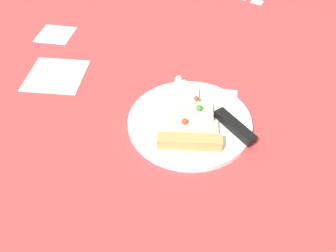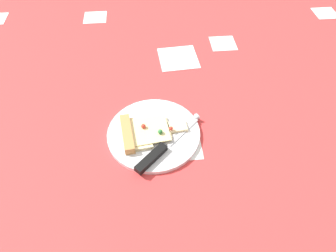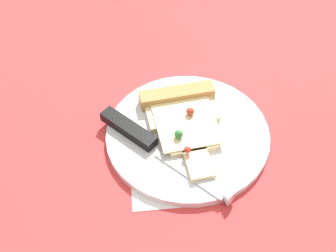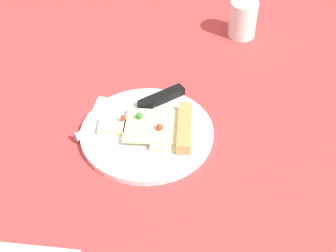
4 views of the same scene
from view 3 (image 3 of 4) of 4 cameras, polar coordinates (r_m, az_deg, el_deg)
The scene contains 4 objects.
ground_plane at distance 72.75cm, azimuth 9.25°, elevation -6.65°, with size 158.55×158.55×3.00cm.
plate at distance 74.62cm, azimuth 2.30°, elevation -1.09°, with size 24.99×24.99×1.19cm, color silver.
pizza_slice at distance 75.17cm, azimuth 1.83°, elevation 1.07°, with size 12.29×18.21×2.58cm.
knife at distance 71.93cm, azimuth -1.97°, elevation -2.19°, with size 18.25×18.66×2.45cm.
Camera 3 is at (15.63, 38.38, 58.29)cm, focal length 51.97 mm.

